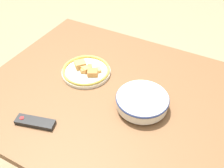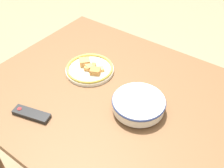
# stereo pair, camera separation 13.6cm
# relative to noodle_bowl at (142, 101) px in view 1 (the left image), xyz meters

# --- Properties ---
(ground_plane) EXTENTS (8.00, 8.00, 0.00)m
(ground_plane) POSITION_rel_noodle_bowl_xyz_m (0.20, -0.02, -0.79)
(ground_plane) COLOR #9E8460
(dining_table) EXTENTS (1.30, 1.09, 0.75)m
(dining_table) POSITION_rel_noodle_bowl_xyz_m (0.20, -0.02, -0.12)
(dining_table) COLOR brown
(dining_table) RESTS_ON ground_plane
(noodle_bowl) EXTENTS (0.26, 0.26, 0.07)m
(noodle_bowl) POSITION_rel_noodle_bowl_xyz_m (0.00, 0.00, 0.00)
(noodle_bowl) COLOR silver
(noodle_bowl) RESTS_ON dining_table
(food_plate) EXTENTS (0.27, 0.27, 0.05)m
(food_plate) POSITION_rel_noodle_bowl_xyz_m (0.38, -0.09, -0.02)
(food_plate) COLOR silver
(food_plate) RESTS_ON dining_table
(tv_remote) EXTENTS (0.19, 0.10, 0.02)m
(tv_remote) POSITION_rel_noodle_bowl_xyz_m (0.39, 0.33, -0.03)
(tv_remote) COLOR black
(tv_remote) RESTS_ON dining_table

